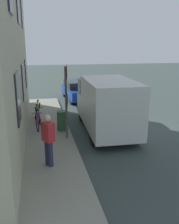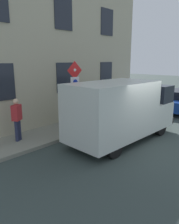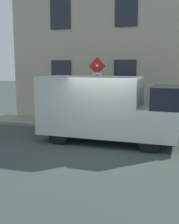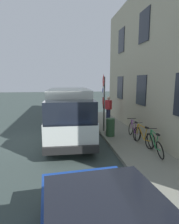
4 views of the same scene
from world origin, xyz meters
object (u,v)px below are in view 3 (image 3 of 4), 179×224
sign_post_stacked (97,84)px  litter_bin (120,118)px  pedestrian (57,102)px  bicycle_purple (134,116)px  bicycle_orange (155,117)px  bicycle_green (178,118)px  delivery_van (106,108)px

sign_post_stacked → litter_bin: size_ratio=3.36×
pedestrian → litter_bin: 3.46m
bicycle_purple → litter_bin: size_ratio=1.91×
sign_post_stacked → bicycle_orange: (1.21, -2.52, -1.57)m
bicycle_green → bicycle_orange: 1.01m
sign_post_stacked → bicycle_purple: sign_post_stacked is taller
bicycle_green → bicycle_purple: bearing=7.9°
bicycle_orange → pedestrian: pedestrian is taller
sign_post_stacked → bicycle_orange: bearing=-64.3°
bicycle_purple → litter_bin: 1.18m
bicycle_green → pedestrian: (-0.30, 5.86, 0.56)m
bicycle_orange → litter_bin: bearing=28.3°
sign_post_stacked → litter_bin: 1.82m
bicycle_orange → pedestrian: bearing=-3.6°
sign_post_stacked → delivery_van: (-1.90, -0.86, -0.75)m
delivery_van → bicycle_orange: 3.62m
bicycle_orange → bicycle_purple: bearing=-7.1°
bicycle_green → delivery_van: bearing=57.2°
delivery_van → bicycle_orange: bearing=63.8°
bicycle_green → sign_post_stacked: bearing=26.8°
bicycle_green → litter_bin: bearing=30.9°
sign_post_stacked → bicycle_green: (1.21, -3.54, -1.57)m
delivery_van → bicycle_green: bearing=51.2°
pedestrian → sign_post_stacked: bearing=36.3°
sign_post_stacked → bicycle_purple: bearing=-51.2°
bicycle_green → litter_bin: size_ratio=1.91×
sign_post_stacked → litter_bin: bearing=-81.8°
bicycle_orange → litter_bin: 1.84m
bicycle_purple → litter_bin: bearing=70.3°
bicycle_purple → pedestrian: size_ratio=1.00×
sign_post_stacked → bicycle_purple: size_ratio=1.76×
bicycle_green → litter_bin: litter_bin is taller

